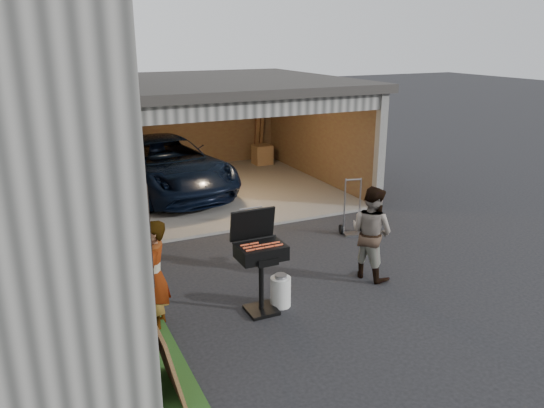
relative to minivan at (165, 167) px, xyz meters
The scene contains 10 objects.
ground 6.94m from the minivan, 87.39° to the right, with size 80.00×80.00×0.00m, color black.
groundcover_strip 8.16m from the minivan, 103.77° to the right, with size 0.50×8.00×0.06m, color #193814.
garage 1.59m from the minivan, ahead, with size 6.80×6.30×2.90m.
minivan is the anchor object (origin of this frame).
woman 6.74m from the minivan, 105.36° to the right, with size 0.58×0.38×1.59m, color #C7DCFB.
man 6.64m from the minivan, 73.63° to the right, with size 0.77×0.60×1.59m, color #4C2D1D.
bbq_grill 6.67m from the minivan, 92.46° to the right, with size 0.68×0.60×1.53m.
propane_tank 6.67m from the minivan, 89.52° to the right, with size 0.31×0.31×0.46m, color white.
plywood_panel 8.25m from the minivan, 104.21° to the right, with size 0.04×0.84×0.94m, color #592D1E.
hand_truck 5.32m from the minivan, 58.94° to the right, with size 0.51×0.45×1.17m.
Camera 1 is at (-3.45, -6.22, 3.93)m, focal length 35.00 mm.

